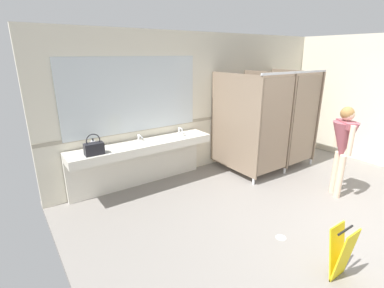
% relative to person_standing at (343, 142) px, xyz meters
% --- Properties ---
extents(ground_plane, '(6.70, 6.56, 0.10)m').
position_rel_person_standing_xyz_m(ground_plane, '(-0.95, -0.58, -1.03)').
color(ground_plane, gray).
extents(wall_back, '(6.70, 0.12, 2.77)m').
position_rel_person_standing_xyz_m(wall_back, '(-0.95, 2.46, 0.41)').
color(wall_back, beige).
rests_on(wall_back, ground_plane).
extents(wall_back_tile_band, '(6.70, 0.01, 0.06)m').
position_rel_person_standing_xyz_m(wall_back_tile_band, '(-0.95, 2.39, 0.07)').
color(wall_back_tile_band, '#9E937F').
rests_on(wall_back_tile_band, wall_back).
extents(vanity_counter, '(2.58, 0.52, 1.00)m').
position_rel_person_standing_xyz_m(vanity_counter, '(-2.63, 2.20, -0.34)').
color(vanity_counter, silver).
rests_on(vanity_counter, ground_plane).
extents(mirror_panel, '(2.48, 0.02, 1.29)m').
position_rel_person_standing_xyz_m(mirror_panel, '(-2.63, 2.38, 0.70)').
color(mirror_panel, silver).
rests_on(mirror_panel, wall_back).
extents(bathroom_stalls, '(1.89, 1.34, 2.06)m').
position_rel_person_standing_xyz_m(bathroom_stalls, '(0.03, 1.52, 0.10)').
color(bathroom_stalls, '#84705B').
rests_on(bathroom_stalls, ground_plane).
extents(person_standing, '(0.56, 0.56, 1.56)m').
position_rel_person_standing_xyz_m(person_standing, '(0.00, 0.00, 0.00)').
color(person_standing, beige).
rests_on(person_standing, ground_plane).
extents(handbag, '(0.29, 0.15, 0.33)m').
position_rel_person_standing_xyz_m(handbag, '(-3.51, 1.99, 0.01)').
color(handbag, black).
rests_on(handbag, vanity_counter).
extents(soap_dispenser, '(0.07, 0.07, 0.18)m').
position_rel_person_standing_xyz_m(soap_dispenser, '(-3.44, 2.27, -0.02)').
color(soap_dispenser, white).
rests_on(soap_dispenser, vanity_counter).
extents(paper_cup, '(0.07, 0.07, 0.08)m').
position_rel_person_standing_xyz_m(paper_cup, '(-1.85, 2.05, -0.05)').
color(paper_cup, white).
rests_on(paper_cup, vanity_counter).
extents(wet_floor_sign, '(0.28, 0.19, 0.62)m').
position_rel_person_standing_xyz_m(wet_floor_sign, '(-1.83, -1.06, -0.66)').
color(wet_floor_sign, yellow).
rests_on(wet_floor_sign, ground_plane).
extents(floor_drain_cover, '(0.14, 0.14, 0.01)m').
position_rel_person_standing_xyz_m(floor_drain_cover, '(-1.78, -0.26, -0.97)').
color(floor_drain_cover, '#B7BABF').
rests_on(floor_drain_cover, ground_plane).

